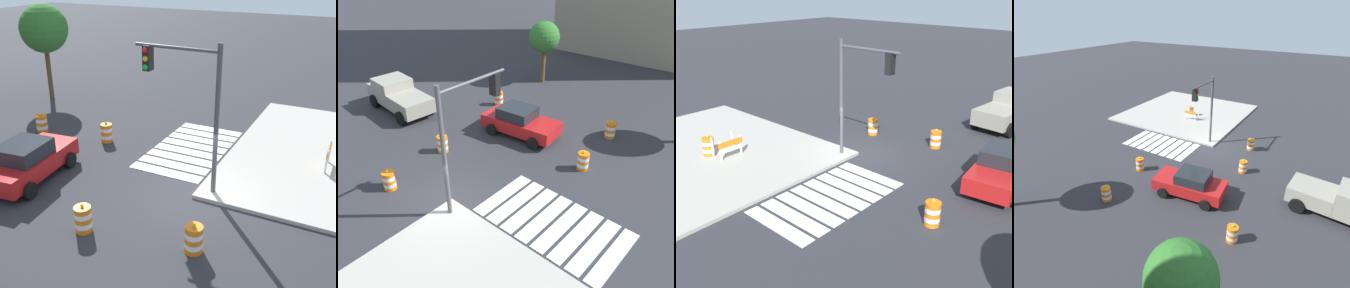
# 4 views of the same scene
# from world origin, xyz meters

# --- Properties ---
(ground_plane) EXTENTS (120.00, 120.00, 0.00)m
(ground_plane) POSITION_xyz_m (0.00, 0.00, 0.00)
(ground_plane) COLOR #2D2D33
(sidewalk_corner) EXTENTS (12.00, 12.00, 0.15)m
(sidewalk_corner) POSITION_xyz_m (6.00, -6.00, 0.07)
(sidewalk_corner) COLOR #ADA89E
(sidewalk_corner) RESTS_ON ground
(crosswalk_stripes) EXTENTS (5.85, 3.20, 0.02)m
(crosswalk_stripes) POSITION_xyz_m (4.00, 1.80, 0.01)
(crosswalk_stripes) COLOR silver
(crosswalk_stripes) RESTS_ON ground
(sports_car) EXTENTS (4.48, 2.52, 1.63)m
(sports_car) POSITION_xyz_m (-1.52, 6.44, 0.81)
(sports_car) COLOR red
(sports_car) RESTS_ON ground
(pickup_truck) EXTENTS (5.30, 2.71, 1.92)m
(pickup_truck) POSITION_xyz_m (-9.50, 3.84, 0.97)
(pickup_truck) COLOR gray
(pickup_truck) RESTS_ON ground
(traffic_barrel_crosswalk_end) EXTENTS (0.56, 0.56, 1.02)m
(traffic_barrel_crosswalk_end) POSITION_xyz_m (-3.39, 2.35, 0.45)
(traffic_barrel_crosswalk_end) COLOR orange
(traffic_barrel_crosswalk_end) RESTS_ON ground
(traffic_barrel_median_far) EXTENTS (0.56, 0.56, 1.02)m
(traffic_barrel_median_far) POSITION_xyz_m (-2.73, -1.25, 0.45)
(traffic_barrel_median_far) COLOR orange
(traffic_barrel_median_far) RESTS_ON ground
(traffic_barrel_far_curb) EXTENTS (0.56, 0.56, 1.02)m
(traffic_barrel_far_curb) POSITION_xyz_m (2.94, 5.81, 0.45)
(traffic_barrel_far_curb) COLOR orange
(traffic_barrel_far_curb) RESTS_ON ground
(traffic_barrel_on_sidewalk) EXTENTS (0.56, 0.56, 1.02)m
(traffic_barrel_on_sidewalk) POSITION_xyz_m (5.12, -5.22, 0.60)
(traffic_barrel_on_sidewalk) COLOR orange
(traffic_barrel_on_sidewalk) RESTS_ON sidewalk_corner
(construction_barricade) EXTENTS (1.30, 0.78, 1.00)m
(construction_barricade) POSITION_xyz_m (4.56, -4.30, 0.72)
(construction_barricade) COLOR silver
(construction_barricade) RESTS_ON sidewalk_corner
(traffic_light_pole) EXTENTS (0.47, 3.29, 5.50)m
(traffic_light_pole) POSITION_xyz_m (0.61, 0.54, 3.91)
(traffic_light_pole) COLOR #4C4C51
(traffic_light_pole) RESTS_ON sidewalk_corner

